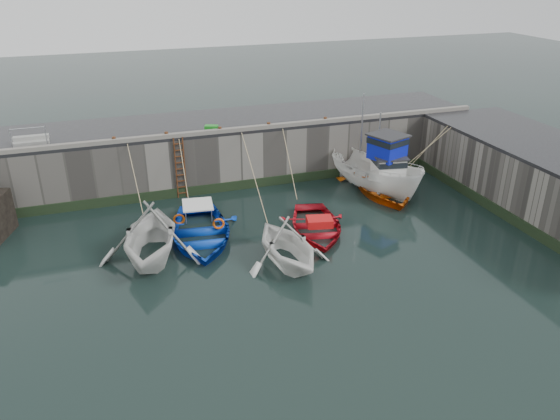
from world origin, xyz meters
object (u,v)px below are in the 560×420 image
object	(u,v)px
boat_near_white	(152,257)
bollard_d	(269,125)
ladder	(180,168)
bollard_b	(166,135)
boat_near_blacktrim	(287,263)
boat_far_white	(377,173)
bollard_e	(325,120)
boat_near_navy	(316,231)
boat_far_orange	(383,184)
bollard_a	(114,140)
fish_crate	(211,128)
boat_near_blue	(200,239)
bollard_c	(220,130)

from	to	relation	value
boat_near_white	bollard_d	xyz separation A→B (m)	(7.02, 6.13, 3.30)
ladder	bollard_b	world-z (taller)	bollard_b
boat_near_blacktrim	boat_far_white	bearing A→B (deg)	31.54
bollard_e	bollard_b	bearing A→B (deg)	180.00
ladder	boat_near_navy	world-z (taller)	ladder
boat_far_white	bollard_e	bearing A→B (deg)	102.81
boat_far_orange	bollard_a	bearing A→B (deg)	178.25
boat_far_orange	bollard_b	xyz separation A→B (m)	(-10.70, 2.86, 2.90)
boat_near_white	boat_far_white	size ratio (longest dim) A/B	0.80
boat_far_white	bollard_a	bearing A→B (deg)	147.22
boat_near_navy	bollard_e	world-z (taller)	bollard_e
boat_near_navy	bollard_e	distance (m)	7.48
bollard_b	bollard_e	distance (m)	8.50
boat_near_white	fish_crate	xyz separation A→B (m)	(4.05, 6.44, 3.32)
boat_far_white	ladder	bearing A→B (deg)	145.48
ladder	boat_near_blue	distance (m)	5.06
boat_near_blacktrim	bollard_d	xyz separation A→B (m)	(1.90, 8.33, 3.30)
bollard_c	bollard_e	size ratio (longest dim) A/B	1.00
boat_near_white	bollard_d	world-z (taller)	bollard_d
boat_far_white	boat_far_orange	distance (m)	0.70
boat_near_navy	boat_far_orange	world-z (taller)	boat_far_orange
ladder	boat_near_blue	xyz separation A→B (m)	(-0.02, -4.80, -1.59)
boat_near_white	bollard_c	world-z (taller)	bollard_c
bollard_b	boat_far_orange	bearing A→B (deg)	-14.98
ladder	boat_far_orange	distance (m)	10.58
bollard_a	boat_near_blacktrim	bearing A→B (deg)	-54.70
bollard_c	bollard_e	world-z (taller)	same
bollard_a	boat_near_navy	bearing A→B (deg)	-36.77
boat_near_navy	bollard_b	xyz separation A→B (m)	(-5.60, 6.05, 3.30)
boat_far_white	boat_near_white	bearing A→B (deg)	174.96
boat_near_blacktrim	boat_far_white	xyz separation A→B (m)	(6.93, 5.54, 0.99)
boat_far_white	bollard_d	bearing A→B (deg)	130.50
ladder	boat_near_blacktrim	distance (m)	8.65
bollard_e	fish_crate	bearing A→B (deg)	177.14
bollard_c	boat_near_blue	bearing A→B (deg)	-113.43
boat_far_orange	bollard_d	size ratio (longest dim) A/B	24.03
boat_near_white	ladder	bearing A→B (deg)	82.54
boat_near_blue	boat_far_white	size ratio (longest dim) A/B	0.87
boat_near_white	bollard_a	world-z (taller)	bollard_a
boat_near_blacktrim	bollard_b	size ratio (longest dim) A/B	15.37
boat_near_blacktrim	boat_far_orange	bearing A→B (deg)	29.72
bollard_b	fish_crate	bearing A→B (deg)	7.54
bollard_b	boat_near_navy	bearing A→B (deg)	-47.22
boat_near_navy	bollard_d	world-z (taller)	bollard_d
boat_near_blacktrim	boat_far_white	size ratio (longest dim) A/B	0.67
boat_near_blue	boat_far_white	bearing A→B (deg)	20.62
ladder	bollard_a	bearing A→B (deg)	173.62
ladder	boat_near_white	distance (m)	6.40
bollard_d	bollard_e	size ratio (longest dim) A/B	1.00
boat_near_blue	bollard_a	size ratio (longest dim) A/B	19.77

